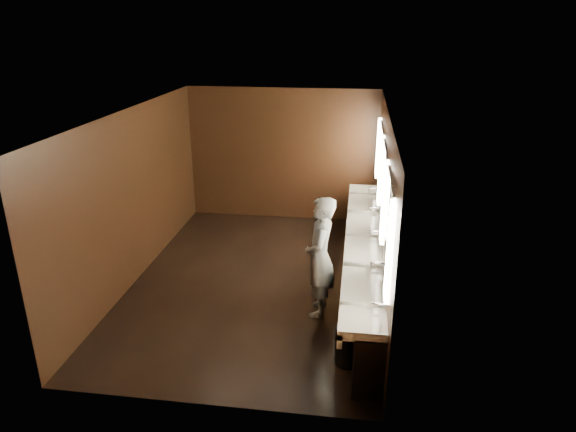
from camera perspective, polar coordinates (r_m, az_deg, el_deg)
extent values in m
plane|color=black|center=(8.68, -3.52, -7.13)|extent=(6.00, 6.00, 0.00)
cube|color=#2D2D2B|center=(7.77, -3.98, 11.41)|extent=(4.00, 6.00, 0.02)
cube|color=black|center=(10.95, -0.61, 6.79)|extent=(4.00, 0.02, 2.80)
cube|color=black|center=(5.47, -10.02, -8.79)|extent=(4.00, 0.02, 2.80)
cube|color=black|center=(8.73, -16.72, 2.15)|extent=(0.02, 6.00, 2.80)
cube|color=black|center=(7.97, 10.50, 0.94)|extent=(0.02, 6.00, 2.80)
cube|color=black|center=(8.36, 8.81, -5.42)|extent=(0.36, 5.40, 0.81)
cube|color=white|center=(8.17, 8.32, -2.59)|extent=(0.55, 5.40, 0.12)
cube|color=white|center=(8.20, 6.58, -3.02)|extent=(0.06, 5.40, 0.18)
cylinder|color=silver|center=(6.14, 10.09, -9.64)|extent=(0.18, 0.04, 0.04)
cylinder|color=silver|center=(7.11, 9.85, -5.14)|extent=(0.18, 0.04, 0.04)
cylinder|color=silver|center=(8.12, 9.67, -1.75)|extent=(0.18, 0.04, 0.04)
cylinder|color=silver|center=(9.14, 9.54, 0.90)|extent=(0.18, 0.04, 0.04)
cylinder|color=silver|center=(10.18, 9.43, 3.01)|extent=(0.18, 0.04, 0.04)
cube|color=#FAEAC7|center=(5.62, 11.25, -4.01)|extent=(0.06, 0.22, 1.15)
cube|color=white|center=(6.36, 11.05, -0.99)|extent=(0.03, 1.32, 1.15)
cube|color=#FAEAC7|center=(7.10, 10.66, 1.41)|extent=(0.06, 0.23, 1.15)
cube|color=white|center=(7.86, 10.55, 3.34)|extent=(0.03, 1.32, 1.15)
cube|color=#FAEAC7|center=(8.63, 10.27, 4.94)|extent=(0.06, 0.23, 1.15)
cube|color=white|center=(9.40, 10.22, 6.27)|extent=(0.03, 1.32, 1.15)
cube|color=#FAEAC7|center=(10.18, 10.00, 7.41)|extent=(0.06, 0.22, 1.15)
imported|color=#8FB3D6|center=(7.40, 3.59, -4.56)|extent=(0.44, 0.66, 1.80)
cylinder|color=black|center=(6.70, 6.69, -14.04)|extent=(0.34, 0.34, 0.52)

